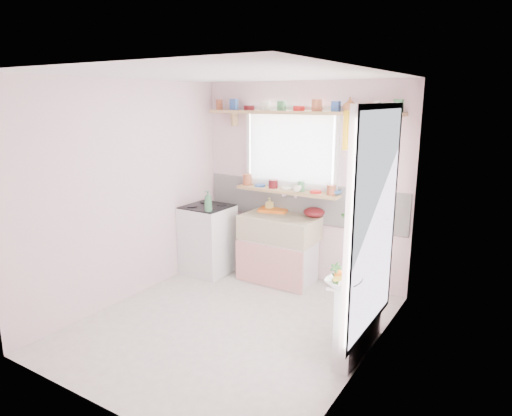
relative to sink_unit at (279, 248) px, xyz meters
The scene contains 19 objects.
room 1.31m from the sink_unit, 28.17° to the right, with size 3.20×3.20×3.20m.
sink_unit is the anchor object (origin of this frame).
cooker 0.98m from the sink_unit, 165.62° to the right, with size 0.58×0.58×0.93m.
radiator_ledge 1.82m from the sink_unit, 37.05° to the right, with size 0.22×0.95×0.78m.
windowsill 0.73m from the sink_unit, 90.00° to the left, with size 1.40×0.22×0.04m, color tan.
pine_shelf 1.70m from the sink_unit, 49.64° to the left, with size 2.52×0.24×0.04m, color tan.
shelf_crockery 1.78m from the sink_unit, 49.64° to the left, with size 2.47×0.11×0.12m.
sill_crockery 0.81m from the sink_unit, 95.28° to the left, with size 1.35×0.11×0.12m.
dish_tray 0.52m from the sink_unit, 134.35° to the left, with size 0.37×0.27×0.04m, color orange.
colander 0.64m from the sink_unit, 28.84° to the left, with size 0.27×0.27×0.12m, color #570F12.
jade_plant 1.65m from the sink_unit, 27.02° to the right, with size 0.50×0.43×0.56m, color #35692A.
fruit_bowl 2.10m from the sink_unit, 46.23° to the right, with size 0.29×0.29×0.07m, color white.
herb_pot 2.07m from the sink_unit, 47.68° to the right, with size 0.10×0.07×0.20m, color #2C5D25.
soap_bottle_sink 0.60m from the sink_unit, 141.86° to the left, with size 0.08×0.08×0.17m, color #EBD668.
sill_cup 0.80m from the sink_unit, 36.76° to the left, with size 0.11×0.11×0.09m, color white.
sill_bowl 1.01m from the sink_unit, 21.68° to the left, with size 0.18×0.18×0.06m, color teal.
shelf_vase 1.97m from the sink_unit, ahead, with size 0.15×0.15×0.16m, color #9F5A31.
cooker_bottle 1.08m from the sink_unit, 148.59° to the right, with size 0.10×0.10×0.26m, color #3B774C.
fruit 2.11m from the sink_unit, 45.99° to the right, with size 0.20×0.14×0.10m.
Camera 1 is at (2.52, -3.54, 2.28)m, focal length 32.00 mm.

